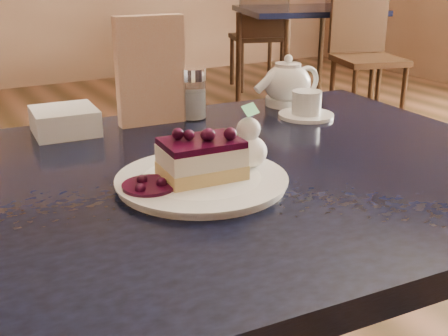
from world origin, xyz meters
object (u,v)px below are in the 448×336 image
main_table (190,218)px  bg_table_far_right (303,95)px  tea_set (291,89)px  dessert_plate (202,181)px  cheesecake_slice (201,159)px

main_table → bg_table_far_right: bearing=53.2°
bg_table_far_right → main_table: bearing=-113.7°
main_table → tea_set: (0.41, 0.28, 0.13)m
tea_set → dessert_plate: bearing=-141.5°
main_table → dessert_plate: size_ratio=4.91×
dessert_plate → cheesecake_slice: size_ratio=2.03×
main_table → dessert_plate: 0.10m
cheesecake_slice → tea_set: tea_set is taller
main_table → tea_set: tea_set is taller
main_table → cheesecake_slice: (-0.00, -0.05, 0.12)m
bg_table_far_right → cheesecake_slice: bearing=-113.2°
cheesecake_slice → bg_table_far_right: bearing=53.7°
dessert_plate → cheesecake_slice: 0.04m
tea_set → bg_table_far_right: (2.02, 2.51, -0.75)m
bg_table_far_right → tea_set: bearing=-111.4°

